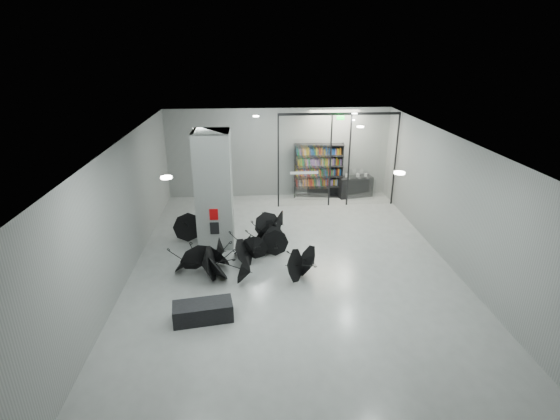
{
  "coord_description": "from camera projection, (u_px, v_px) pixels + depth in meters",
  "views": [
    {
      "loc": [
        -1.19,
        -11.64,
        6.57
      ],
      "look_at": [
        -0.3,
        1.5,
        1.4
      ],
      "focal_mm": 27.1,
      "sensor_mm": 36.0,
      "label": 1
    }
  ],
  "objects": [
    {
      "name": "umbrella_cluster",
      "position": [
        244.0,
        251.0,
        13.69
      ],
      "size": [
        5.16,
        4.69,
        1.31
      ],
      "color": "black",
      "rests_on": "ground"
    },
    {
      "name": "column",
      "position": [
        214.0,
        190.0,
        14.25
      ],
      "size": [
        1.2,
        1.2,
        4.0
      ],
      "primitive_type": "cube",
      "color": "slate",
      "rests_on": "ground"
    },
    {
      "name": "exit_sign",
      "position": [
        341.0,
        118.0,
        16.96
      ],
      "size": [
        0.3,
        0.06,
        0.15
      ],
      "primitive_type": "cube",
      "color": "#0CE533",
      "rests_on": "room"
    },
    {
      "name": "bench",
      "position": [
        203.0,
        311.0,
        10.74
      ],
      "size": [
        1.58,
        0.86,
        0.48
      ],
      "primitive_type": "cube",
      "rotation": [
        0.0,
        0.0,
        0.15
      ],
      "color": "black",
      "rests_on": "ground"
    },
    {
      "name": "info_panel",
      "position": [
        215.0,
        228.0,
        14.1
      ],
      "size": [
        0.3,
        0.03,
        0.42
      ],
      "primitive_type": "cube",
      "color": "black",
      "rests_on": "column"
    },
    {
      "name": "bookshelf",
      "position": [
        318.0,
        170.0,
        19.22
      ],
      "size": [
        2.27,
        0.76,
        2.45
      ],
      "primitive_type": null,
      "rotation": [
        0.0,
        0.0,
        -0.14
      ],
      "color": "black",
      "rests_on": "ground"
    },
    {
      "name": "room",
      "position": [
        294.0,
        182.0,
        12.24
      ],
      "size": [
        14.0,
        14.02,
        4.01
      ],
      "color": "gray",
      "rests_on": "ground"
    },
    {
      "name": "glass_partition",
      "position": [
        337.0,
        156.0,
        17.75
      ],
      "size": [
        5.06,
        0.08,
        4.0
      ],
      "color": "silver",
      "rests_on": "ground"
    },
    {
      "name": "shop_counter",
      "position": [
        355.0,
        187.0,
        19.45
      ],
      "size": [
        1.66,
        0.93,
        0.94
      ],
      "primitive_type": "cube",
      "rotation": [
        0.0,
        0.0,
        0.2
      ],
      "color": "black",
      "rests_on": "ground"
    },
    {
      "name": "fire_cabinet",
      "position": [
        214.0,
        214.0,
        13.91
      ],
      "size": [
        0.28,
        0.04,
        0.38
      ],
      "primitive_type": "cube",
      "color": "#A50A07",
      "rests_on": "column"
    }
  ]
}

